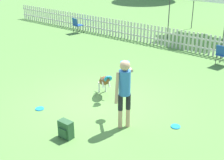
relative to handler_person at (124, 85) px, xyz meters
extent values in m
plane|color=#5B8C42|center=(-1.24, 0.54, -1.11)|extent=(240.00, 240.00, 0.00)
cylinder|color=tan|center=(-0.03, -0.11, -0.86)|extent=(0.11, 0.11, 0.49)
cylinder|color=black|center=(-0.03, -0.11, -0.42)|extent=(0.12, 0.12, 0.40)
cylinder|color=tan|center=(0.09, 0.05, -0.86)|extent=(0.11, 0.11, 0.49)
cylinder|color=black|center=(0.09, 0.05, -0.42)|extent=(0.12, 0.12, 0.40)
cylinder|color=#3372BF|center=(0.03, -0.03, 0.09)|extent=(0.39, 0.39, 0.61)
sphere|color=tan|center=(0.03, -0.03, 0.52)|extent=(0.25, 0.25, 0.25)
cylinder|color=tan|center=(-0.05, -0.24, 0.00)|extent=(0.15, 0.22, 0.75)
cylinder|color=tan|center=(-0.15, 0.35, 0.33)|extent=(0.61, 0.56, 0.14)
cylinder|color=#1E8CD8|center=(-0.42, 0.60, 0.27)|extent=(0.24, 0.24, 0.02)
cylinder|color=#1E8CD8|center=(-0.42, 0.60, 0.30)|extent=(0.24, 0.24, 0.02)
cylinder|color=#1E8CD8|center=(-0.42, 0.60, 0.33)|extent=(0.24, 0.24, 0.02)
ellipsoid|color=brown|center=(-1.51, 1.08, -0.62)|extent=(0.69, 0.61, 0.51)
ellipsoid|color=white|center=(-1.51, 1.08, -0.68)|extent=(0.36, 0.32, 0.24)
sphere|color=brown|center=(-1.24, 0.88, -0.44)|extent=(0.17, 0.17, 0.17)
cone|color=brown|center=(-1.18, 0.83, -0.40)|extent=(0.17, 0.16, 0.14)
cylinder|color=#1E8CD8|center=(-1.18, 0.83, -0.40)|extent=(0.25, 0.27, 0.22)
cone|color=brown|center=(-1.23, 0.93, -0.37)|extent=(0.05, 0.05, 0.08)
cone|color=brown|center=(-1.29, 0.85, -0.37)|extent=(0.05, 0.05, 0.08)
cylinder|color=white|center=(-1.66, 1.31, -0.94)|extent=(0.06, 0.06, 0.35)
cylinder|color=white|center=(-1.78, 1.15, -0.94)|extent=(0.06, 0.06, 0.35)
cylinder|color=white|center=(-1.32, 1.05, -0.62)|extent=(0.17, 0.14, 0.27)
cylinder|color=white|center=(-1.42, 0.90, -0.62)|extent=(0.17, 0.14, 0.27)
cone|color=brown|center=(-1.85, 1.32, -0.72)|extent=(0.27, 0.22, 0.20)
cylinder|color=#1E8CD8|center=(-2.37, -0.72, -1.10)|extent=(0.24, 0.24, 0.02)
cylinder|color=#1E8CD8|center=(-1.15, 1.71, -1.10)|extent=(0.24, 0.24, 0.02)
cylinder|color=#1E8CD8|center=(1.05, 0.76, -1.10)|extent=(0.24, 0.24, 0.02)
cube|color=#2D5633|center=(-0.76, -1.25, -0.89)|extent=(0.35, 0.20, 0.44)
cube|color=#2D5633|center=(-0.76, -1.37, -0.93)|extent=(0.24, 0.04, 0.22)
cube|color=beige|center=(-1.24, 6.83, -0.84)|extent=(23.53, 0.04, 0.06)
cube|color=beige|center=(-1.24, 6.83, -0.47)|extent=(23.53, 0.04, 0.06)
cube|color=beige|center=(-12.91, 6.83, -0.66)|extent=(0.09, 0.02, 0.89)
cube|color=beige|center=(-12.72, 6.83, -0.66)|extent=(0.09, 0.02, 0.89)
cube|color=beige|center=(-12.53, 6.83, -0.66)|extent=(0.09, 0.02, 0.89)
cube|color=beige|center=(-12.34, 6.83, -0.66)|extent=(0.09, 0.02, 0.89)
cube|color=beige|center=(-12.15, 6.83, -0.66)|extent=(0.09, 0.02, 0.89)
cube|color=beige|center=(-11.96, 6.83, -0.66)|extent=(0.09, 0.02, 0.89)
cube|color=beige|center=(-11.77, 6.83, -0.66)|extent=(0.09, 0.02, 0.89)
cube|color=beige|center=(-11.58, 6.83, -0.66)|extent=(0.09, 0.02, 0.89)
cube|color=beige|center=(-11.39, 6.83, -0.66)|extent=(0.09, 0.02, 0.89)
cube|color=beige|center=(-11.20, 6.83, -0.66)|extent=(0.09, 0.02, 0.89)
cube|color=beige|center=(-11.01, 6.83, -0.66)|extent=(0.09, 0.02, 0.89)
cube|color=beige|center=(-10.82, 6.83, -0.66)|extent=(0.09, 0.02, 0.89)
cube|color=beige|center=(-10.63, 6.83, -0.66)|extent=(0.09, 0.02, 0.89)
cube|color=beige|center=(-10.44, 6.83, -0.66)|extent=(0.09, 0.02, 0.89)
cube|color=beige|center=(-10.25, 6.83, -0.66)|extent=(0.09, 0.02, 0.89)
cube|color=beige|center=(-10.06, 6.83, -0.66)|extent=(0.09, 0.02, 0.89)
cube|color=beige|center=(-9.87, 6.83, -0.66)|extent=(0.09, 0.02, 0.89)
cube|color=beige|center=(-9.68, 6.83, -0.66)|extent=(0.09, 0.02, 0.89)
cube|color=beige|center=(-9.49, 6.83, -0.66)|extent=(0.09, 0.02, 0.89)
cube|color=beige|center=(-9.30, 6.83, -0.66)|extent=(0.09, 0.02, 0.89)
cube|color=beige|center=(-9.11, 6.83, -0.66)|extent=(0.09, 0.02, 0.89)
cube|color=beige|center=(-8.92, 6.83, -0.66)|extent=(0.09, 0.02, 0.89)
cube|color=beige|center=(-8.73, 6.83, -0.66)|extent=(0.09, 0.02, 0.89)
cube|color=beige|center=(-8.54, 6.83, -0.66)|extent=(0.09, 0.02, 0.89)
cube|color=beige|center=(-8.35, 6.83, -0.66)|extent=(0.09, 0.02, 0.89)
cube|color=beige|center=(-8.17, 6.83, -0.66)|extent=(0.09, 0.02, 0.89)
cube|color=beige|center=(-7.98, 6.83, -0.66)|extent=(0.09, 0.02, 0.89)
cube|color=beige|center=(-7.79, 6.83, -0.66)|extent=(0.09, 0.02, 0.89)
cube|color=beige|center=(-7.60, 6.83, -0.66)|extent=(0.09, 0.02, 0.89)
cube|color=beige|center=(-7.41, 6.83, -0.66)|extent=(0.09, 0.02, 0.89)
cube|color=beige|center=(-7.22, 6.83, -0.66)|extent=(0.09, 0.02, 0.89)
cube|color=beige|center=(-7.03, 6.83, -0.66)|extent=(0.09, 0.02, 0.89)
cube|color=beige|center=(-6.84, 6.83, -0.66)|extent=(0.09, 0.02, 0.89)
cube|color=beige|center=(-6.65, 6.83, -0.66)|extent=(0.09, 0.02, 0.89)
cube|color=beige|center=(-6.46, 6.83, -0.66)|extent=(0.09, 0.02, 0.89)
cube|color=beige|center=(-6.27, 6.83, -0.66)|extent=(0.09, 0.02, 0.89)
cube|color=beige|center=(-6.08, 6.83, -0.66)|extent=(0.09, 0.02, 0.89)
cube|color=beige|center=(-5.89, 6.83, -0.66)|extent=(0.09, 0.02, 0.89)
cube|color=beige|center=(-5.70, 6.83, -0.66)|extent=(0.09, 0.02, 0.89)
cube|color=beige|center=(-5.51, 6.83, -0.66)|extent=(0.09, 0.02, 0.89)
cube|color=beige|center=(-5.32, 6.83, -0.66)|extent=(0.09, 0.02, 0.89)
cube|color=beige|center=(-5.13, 6.83, -0.66)|extent=(0.09, 0.02, 0.89)
cube|color=beige|center=(-4.94, 6.83, -0.66)|extent=(0.09, 0.02, 0.89)
cube|color=beige|center=(-4.75, 6.83, -0.66)|extent=(0.09, 0.02, 0.89)
cube|color=beige|center=(-4.56, 6.83, -0.66)|extent=(0.09, 0.02, 0.89)
cube|color=beige|center=(-4.37, 6.83, -0.66)|extent=(0.09, 0.02, 0.89)
cube|color=beige|center=(-4.18, 6.83, -0.66)|extent=(0.09, 0.02, 0.89)
cube|color=beige|center=(-3.99, 6.83, -0.66)|extent=(0.09, 0.02, 0.89)
cube|color=beige|center=(-3.80, 6.83, -0.66)|extent=(0.09, 0.02, 0.89)
cube|color=beige|center=(-3.61, 6.83, -0.66)|extent=(0.09, 0.02, 0.89)
cube|color=beige|center=(-3.42, 6.83, -0.66)|extent=(0.09, 0.02, 0.89)
cube|color=beige|center=(-3.23, 6.83, -0.66)|extent=(0.09, 0.02, 0.89)
cube|color=beige|center=(-3.04, 6.83, -0.66)|extent=(0.09, 0.02, 0.89)
cube|color=beige|center=(-2.85, 6.83, -0.66)|extent=(0.09, 0.02, 0.89)
cube|color=beige|center=(-2.66, 6.83, -0.66)|extent=(0.09, 0.02, 0.89)
cube|color=beige|center=(-2.47, 6.83, -0.66)|extent=(0.09, 0.02, 0.89)
cube|color=beige|center=(-2.28, 6.83, -0.66)|extent=(0.09, 0.02, 0.89)
cube|color=beige|center=(-2.09, 6.83, -0.66)|extent=(0.09, 0.02, 0.89)
cube|color=beige|center=(-1.90, 6.83, -0.66)|extent=(0.09, 0.02, 0.89)
cube|color=beige|center=(-1.71, 6.83, -0.66)|extent=(0.09, 0.02, 0.89)
cube|color=beige|center=(-1.52, 6.83, -0.66)|extent=(0.09, 0.02, 0.89)
cube|color=beige|center=(-1.33, 6.83, -0.66)|extent=(0.09, 0.02, 0.89)
cube|color=beige|center=(-1.14, 6.83, -0.66)|extent=(0.09, 0.02, 0.89)
cube|color=beige|center=(-0.95, 6.83, -0.66)|extent=(0.09, 0.02, 0.89)
cube|color=beige|center=(-0.77, 6.83, -0.66)|extent=(0.09, 0.02, 0.89)
cube|color=beige|center=(-0.58, 6.83, -0.66)|extent=(0.09, 0.02, 0.89)
cube|color=beige|center=(-0.39, 6.83, -0.66)|extent=(0.09, 0.02, 0.89)
cube|color=beige|center=(-0.20, 6.83, -0.66)|extent=(0.09, 0.02, 0.89)
cube|color=beige|center=(-0.01, 6.83, -0.66)|extent=(0.09, 0.02, 0.89)
cylinder|color=#333338|center=(0.14, 6.19, -0.90)|extent=(0.02, 0.02, 0.42)
cylinder|color=#333338|center=(0.11, 5.81, -0.90)|extent=(0.02, 0.02, 0.42)
cube|color=#1E4799|center=(0.32, 5.98, -0.69)|extent=(0.50, 0.50, 0.03)
cube|color=#1E4799|center=(0.30, 5.78, -0.49)|extent=(0.46, 0.13, 0.40)
cylinder|color=#333338|center=(-7.35, 6.37, -0.90)|extent=(0.02, 0.02, 0.41)
cylinder|color=#333338|center=(-7.71, 6.44, -0.90)|extent=(0.02, 0.02, 0.41)
cylinder|color=#333338|center=(-7.43, 6.01, -0.90)|extent=(0.02, 0.02, 0.41)
cylinder|color=#333338|center=(-7.79, 6.09, -0.90)|extent=(0.02, 0.02, 0.41)
cube|color=#1E4799|center=(-7.57, 6.23, -0.70)|extent=(0.51, 0.51, 0.03)
cube|color=#1E4799|center=(-7.61, 6.04, -0.50)|extent=(0.44, 0.17, 0.39)
cylinder|color=#333338|center=(-3.27, 8.16, -0.03)|extent=(0.04, 0.04, 2.16)
cylinder|color=#333338|center=(-3.27, 10.92, -0.03)|extent=(0.04, 0.04, 2.16)
camera|label=1|loc=(3.96, -5.51, 2.96)|focal=50.00mm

